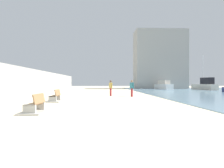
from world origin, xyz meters
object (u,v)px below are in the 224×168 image
Objects in this scene: bench_near at (35,108)px; boat_nearest at (205,85)px; boat_mid_bay at (162,86)px; person_standing at (132,87)px; bench_far at (55,99)px; person_walking at (111,87)px.

boat_nearest reaches higher than bench_near.
boat_mid_bay reaches higher than bench_near.
person_standing is (6.74, 12.02, 0.81)m from bench_near.
boat_mid_bay is at bearing 146.09° from boat_nearest.
person_standing is (7.01, 5.46, 0.81)m from bench_far.
person_walking is 0.22× the size of boat_nearest.
bench_near is 39.72m from boat_nearest.
person_walking is at bearing 54.37° from bench_far.
bench_near is at bearing -114.98° from boat_mid_bay.
bench_far is 8.32m from person_walking.
boat_nearest is at bearing 52.56° from bench_near.
boat_mid_bay is (17.21, 29.81, 0.52)m from bench_far.
bench_far is 0.28× the size of boat_mid_bay.
person_standing is at bearing 37.91° from bench_far.
bench_near is at bearing -119.28° from person_standing.
bench_near is at bearing -87.68° from bench_far.
person_standing is at bearing -131.74° from boat_nearest.
bench_near is at bearing -108.91° from person_walking.
boat_nearest is (7.20, -4.84, 0.17)m from boat_mid_bay.
bench_far is (-0.27, 6.57, 0.00)m from bench_near.
bench_far is 8.92m from person_standing.
bench_far is at bearing -125.63° from person_walking.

